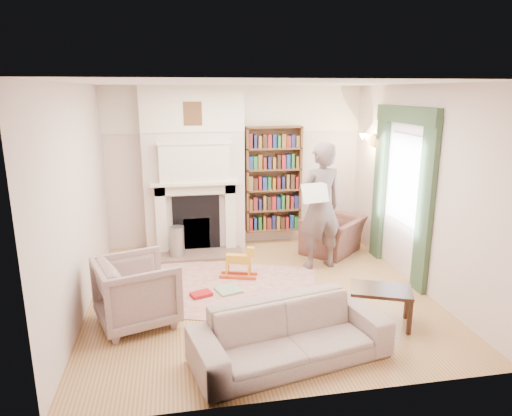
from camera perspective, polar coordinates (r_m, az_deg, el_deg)
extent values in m
plane|color=olive|center=(6.40, 0.40, -10.57)|extent=(4.50, 4.50, 0.00)
plane|color=white|center=(5.81, 0.45, 15.35)|extent=(4.50, 4.50, 0.00)
plane|color=beige|center=(8.13, -2.50, 5.17)|extent=(4.50, 0.00, 4.50)
plane|color=beige|center=(3.85, 6.64, -5.53)|extent=(4.50, 0.00, 4.50)
plane|color=beige|center=(5.97, -21.32, 0.78)|extent=(0.00, 4.50, 4.50)
plane|color=beige|center=(6.73, 19.63, 2.38)|extent=(0.00, 4.50, 4.50)
cube|color=beige|center=(7.90, -7.75, 4.77)|extent=(1.70, 0.35, 2.80)
cube|color=silver|center=(7.65, -7.61, 3.09)|extent=(1.47, 0.24, 0.05)
cube|color=black|center=(7.91, -7.47, -1.91)|extent=(0.80, 0.06, 0.96)
cube|color=silver|center=(7.61, -7.70, 5.59)|extent=(1.15, 0.18, 0.62)
cube|color=brown|center=(8.16, 2.17, 3.59)|extent=(1.00, 0.24, 1.85)
cube|color=silver|center=(7.06, 17.97, 3.46)|extent=(0.02, 0.90, 1.30)
cube|color=#31492F|center=(6.49, 20.39, 0.09)|extent=(0.07, 0.32, 2.40)
cube|color=#31492F|center=(7.70, 15.19, 2.63)|extent=(0.07, 0.32, 2.40)
cube|color=#31492F|center=(6.93, 18.24, 11.02)|extent=(0.09, 1.70, 0.24)
cube|color=#BDA88F|center=(6.54, -3.74, -10.00)|extent=(2.95, 2.58, 0.01)
imported|color=#492C27|center=(7.93, 9.60, -3.36)|extent=(1.28, 1.27, 0.63)
imported|color=#B1A192|center=(5.67, -14.68, -10.04)|extent=(1.12, 1.11, 0.81)
imported|color=#BDB29C|center=(4.85, 4.33, -15.43)|extent=(2.15, 1.21, 0.59)
imported|color=#5D4D4A|center=(7.05, 8.01, 0.19)|extent=(0.80, 0.61, 1.98)
cube|color=white|center=(6.76, 7.41, 1.88)|extent=(0.44, 0.21, 0.29)
cylinder|color=#999CA0|center=(7.66, -9.83, -4.30)|extent=(0.28, 0.28, 0.55)
cube|color=#D2DB4D|center=(6.45, -3.47, -10.17)|extent=(0.40, 0.40, 0.03)
cube|color=#A21215|center=(6.33, -6.87, -10.64)|extent=(0.32, 0.26, 0.05)
cube|color=red|center=(5.89, 2.23, -12.70)|extent=(0.29, 0.25, 0.02)
cube|color=red|center=(6.04, 5.54, -12.08)|extent=(0.30, 0.27, 0.02)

